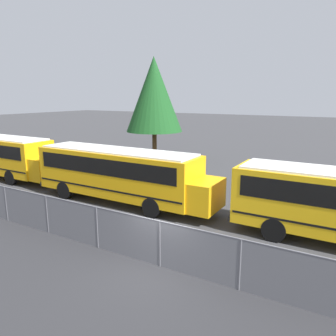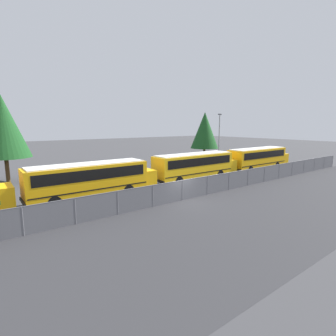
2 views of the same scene
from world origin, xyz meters
name	(u,v)px [view 1 (image 1 of 2)]	position (x,y,z in m)	size (l,w,h in m)	color
ground_plane	(160,266)	(0.00, 0.00, 0.00)	(200.00, 200.00, 0.00)	#38383A
fence	(160,243)	(0.00, 0.00, 0.94)	(62.07, 0.07, 1.85)	#9EA0A5
school_bus_1	(120,171)	(-6.09, 5.32, 1.95)	(11.92, 2.60, 3.25)	#EDA80F
tree_0	(154,95)	(-11.39, 17.50, 6.45)	(5.45, 5.45, 10.01)	#51381E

